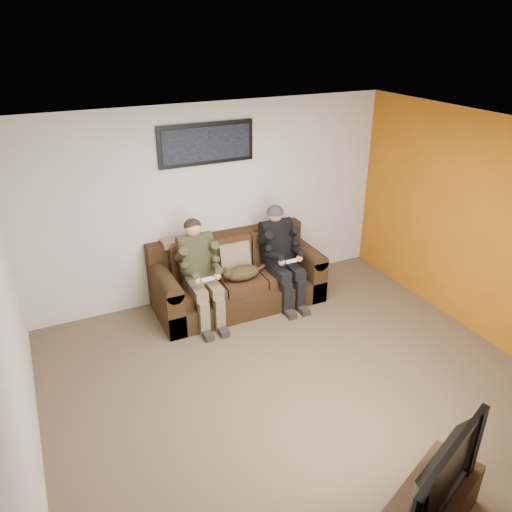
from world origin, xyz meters
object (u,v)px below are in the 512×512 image
person_right (280,250)px  television (432,472)px  framed_poster (206,144)px  sofa (236,279)px  cat (241,273)px  person_left (199,267)px

person_right → television: size_ratio=1.22×
person_right → framed_poster: size_ratio=1.04×
sofa → framed_poster: size_ratio=1.77×
sofa → cat: (-0.02, -0.23, 0.20)m
sofa → television: size_ratio=2.06×
cat → sofa: bearing=84.2°
person_left → cat: size_ratio=1.97×
person_left → person_right: size_ratio=0.99×
sofa → person_left: person_left is taller
person_left → cat: person_left is taller
sofa → television: (-0.16, -3.78, 0.36)m
person_right → sofa: bearing=162.0°
cat → framed_poster: size_ratio=0.53×
cat → person_left: bearing=175.3°
framed_poster → television: framed_poster is taller
sofa → framed_poster: 1.81m
person_left → framed_poster: 1.53m
framed_poster → television: size_ratio=1.16×
cat → television: 3.56m
cat → framed_poster: bearing=106.0°
sofa → person_right: person_right is taller
person_left → sofa: bearing=18.0°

